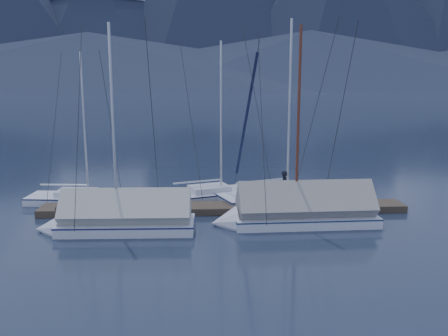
{
  "coord_description": "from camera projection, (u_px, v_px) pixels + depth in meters",
  "views": [
    {
      "loc": [
        -1.14,
        -20.7,
        6.56
      ],
      "look_at": [
        0.0,
        2.0,
        2.2
      ],
      "focal_mm": 38.0,
      "sensor_mm": 36.0,
      "label": 1
    }
  ],
  "objects": [
    {
      "name": "person",
      "position": [
        285.0,
        187.0,
        23.8
      ],
      "size": [
        0.42,
        0.61,
        1.64
      ],
      "primitive_type": "imported",
      "rotation": [
        0.0,
        0.0,
        1.52
      ],
      "color": "black",
      "rests_on": "dock"
    },
    {
      "name": "sailboat_covered_near",
      "position": [
        292.0,
        214.0,
        21.47
      ],
      "size": [
        7.55,
        3.23,
        9.72
      ],
      "color": "white",
      "rests_on": "ground"
    },
    {
      "name": "ground",
      "position": [
        226.0,
        224.0,
        21.59
      ],
      "size": [
        1000.0,
        1000.0,
        0.0
      ],
      "primitive_type": "plane",
      "color": "black",
      "rests_on": "ground"
    },
    {
      "name": "sailboat_open_right",
      "position": [
        296.0,
        195.0,
        26.04
      ],
      "size": [
        8.18,
        4.92,
        10.46
      ],
      "color": "silver",
      "rests_on": "ground"
    },
    {
      "name": "mountain_range",
      "position": [
        206.0,
        10.0,
        374.11
      ],
      "size": [
        877.0,
        584.0,
        150.5
      ],
      "color": "#475675",
      "rests_on": "ground"
    },
    {
      "name": "dock",
      "position": [
        224.0,
        209.0,
        23.53
      ],
      "size": [
        18.0,
        1.5,
        0.54
      ],
      "color": "#382D23",
      "rests_on": "ground"
    },
    {
      "name": "sailboat_covered_far",
      "position": [
        114.0,
        221.0,
        20.47
      ],
      "size": [
        6.89,
        2.92,
        9.6
      ],
      "color": "silver",
      "rests_on": "ground"
    },
    {
      "name": "mooring_posts",
      "position": [
        214.0,
        205.0,
        23.46
      ],
      "size": [
        15.12,
        1.52,
        0.35
      ],
      "color": "#382D23",
      "rests_on": "ground"
    },
    {
      "name": "sailboat_open_mid",
      "position": [
        229.0,
        194.0,
        26.34
      ],
      "size": [
        7.27,
        4.21,
        9.28
      ],
      "color": "silver",
      "rests_on": "ground"
    },
    {
      "name": "sailboat_open_left",
      "position": [
        97.0,
        200.0,
        25.1
      ],
      "size": [
        6.66,
        2.79,
        8.61
      ],
      "color": "silver",
      "rests_on": "ground"
    }
  ]
}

